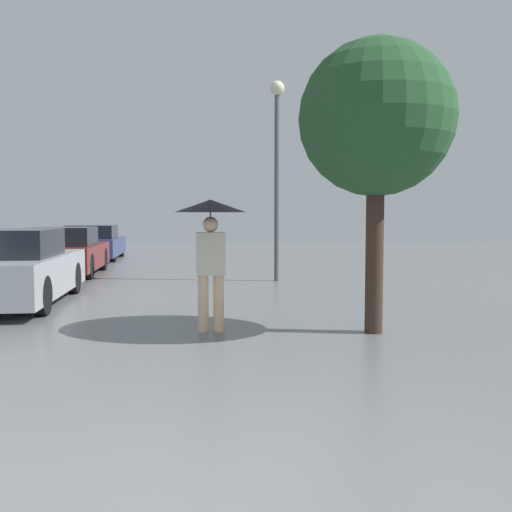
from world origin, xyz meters
TOP-DOWN VIEW (x-y plane):
  - pedestrian at (0.20, 4.84)m, footprint 0.95×0.95m
  - parked_car_second at (-3.13, 7.64)m, footprint 1.74×4.14m
  - parked_car_third at (-3.27, 12.71)m, footprint 1.78×3.92m
  - parked_car_farthest at (-3.39, 18.14)m, footprint 1.86×4.06m
  - tree at (2.34, 4.50)m, footprint 2.02×2.02m
  - street_lamp at (2.03, 10.64)m, footprint 0.35×0.35m

SIDE VIEW (x-z plane):
  - parked_car_farthest at x=-3.39m, z-range -0.04..1.18m
  - parked_car_third at x=-3.27m, z-range -0.04..1.22m
  - parked_car_second at x=-3.13m, z-range -0.04..1.28m
  - pedestrian at x=0.20m, z-range 0.49..2.25m
  - tree at x=2.34m, z-range 0.88..4.70m
  - street_lamp at x=2.03m, z-range 0.79..5.49m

